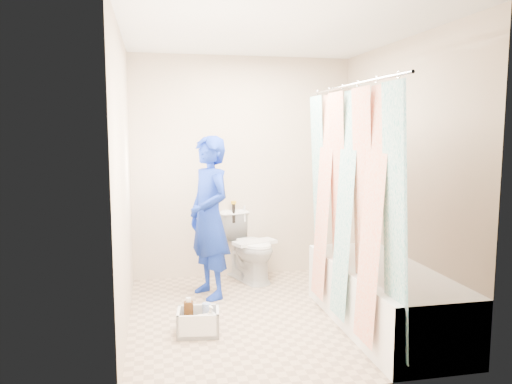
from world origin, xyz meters
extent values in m
plane|color=tan|center=(0.00, 0.00, 0.00)|extent=(2.60, 2.60, 0.00)
cube|color=silver|center=(0.00, 0.00, 2.40)|extent=(2.40, 2.60, 0.02)
cube|color=tan|center=(0.00, 1.30, 1.20)|extent=(2.40, 0.02, 2.40)
cube|color=tan|center=(0.00, -1.30, 1.20)|extent=(2.40, 0.02, 2.40)
cube|color=tan|center=(-1.20, 0.00, 1.20)|extent=(0.02, 2.60, 2.40)
cube|color=tan|center=(1.20, 0.00, 1.20)|extent=(0.02, 2.60, 2.40)
cube|color=white|center=(0.85, -0.43, 0.25)|extent=(0.70, 1.75, 0.50)
cube|color=silver|center=(0.85, -0.43, 0.46)|extent=(0.58, 1.63, 0.06)
cylinder|color=silver|center=(0.52, -0.43, 1.95)|extent=(0.02, 1.90, 0.02)
cube|color=silver|center=(0.52, -0.43, 1.02)|extent=(0.06, 1.75, 1.80)
imported|color=white|center=(0.03, 1.08, 0.37)|extent=(0.63, 0.82, 0.74)
cube|color=silver|center=(0.07, 0.97, 0.43)|extent=(0.49, 0.34, 0.03)
cylinder|color=black|center=(-0.12, 1.24, 0.71)|extent=(0.04, 0.04, 0.22)
cylinder|color=gold|center=(-0.12, 1.24, 0.83)|extent=(0.06, 0.06, 0.03)
cylinder|color=silver|center=(0.01, 1.29, 0.69)|extent=(0.03, 0.03, 0.18)
imported|color=#0E108F|center=(-0.45, 0.63, 0.78)|extent=(0.56, 0.67, 1.56)
cube|color=silver|center=(-0.65, -0.27, 0.02)|extent=(0.36, 0.30, 0.03)
cube|color=silver|center=(-0.80, -0.25, 0.10)|extent=(0.05, 0.26, 0.20)
cube|color=silver|center=(-0.50, -0.28, 0.10)|extent=(0.05, 0.26, 0.20)
cube|color=silver|center=(-0.66, -0.39, 0.10)|extent=(0.33, 0.06, 0.20)
cube|color=silver|center=(-0.63, -0.15, 0.10)|extent=(0.33, 0.06, 0.20)
cylinder|color=#3F230C|center=(-0.72, -0.21, 0.14)|extent=(0.08, 0.08, 0.22)
cylinder|color=white|center=(-0.58, -0.22, 0.13)|extent=(0.07, 0.07, 0.20)
cylinder|color=#FAE6C3|center=(-0.63, -0.32, 0.10)|extent=(0.05, 0.05, 0.14)
cylinder|color=#3F230C|center=(-0.73, -0.32, 0.07)|extent=(0.07, 0.07, 0.07)
cylinder|color=gold|center=(-0.73, -0.32, 0.11)|extent=(0.07, 0.07, 0.01)
imported|color=silver|center=(-0.56, -0.32, 0.14)|extent=(0.11, 0.12, 0.21)
camera|label=1|loc=(-0.98, -4.08, 1.62)|focal=35.00mm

